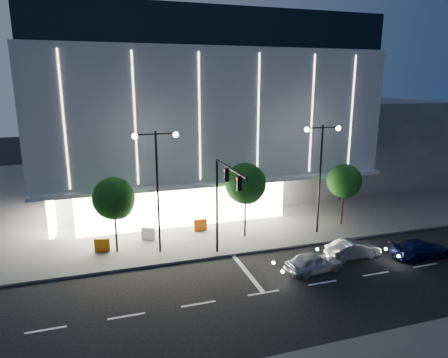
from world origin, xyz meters
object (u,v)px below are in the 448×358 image
at_px(barrier_c, 200,225).
at_px(car_third, 420,249).
at_px(tree_right, 344,183).
at_px(street_lamp_east, 321,163).
at_px(tree_mid, 246,186).
at_px(barrier_b, 149,234).
at_px(traffic_mast, 223,192).
at_px(barrier_a, 102,245).
at_px(car_second, 353,249).
at_px(tree_left, 114,201).
at_px(street_lamp_west, 157,175).
at_px(car_lead, 314,262).

bearing_deg(barrier_c, car_third, -33.11).
bearing_deg(tree_right, street_lamp_east, -161.37).
xyz_separation_m(tree_mid, car_third, (10.63, -7.32, -3.69)).
xyz_separation_m(barrier_b, barrier_c, (4.38, 0.68, 0.00)).
height_order(tree_mid, tree_right, tree_mid).
height_order(traffic_mast, barrier_a, traffic_mast).
height_order(street_lamp_east, tree_mid, street_lamp_east).
bearing_deg(car_second, car_third, -107.30).
bearing_deg(barrier_c, tree_left, -160.10).
distance_m(tree_left, car_second, 17.37).
bearing_deg(car_third, tree_left, 70.87).
bearing_deg(street_lamp_east, street_lamp_west, 180.00).
bearing_deg(car_lead, tree_mid, 10.25).
bearing_deg(barrier_a, tree_mid, 7.95).
height_order(car_third, barrier_a, car_third).
bearing_deg(street_lamp_east, car_third, -53.52).
height_order(traffic_mast, barrier_c, traffic_mast).
height_order(tree_left, car_third, tree_left).
height_order(tree_mid, barrier_b, tree_mid).
bearing_deg(car_third, tree_mid, 55.85).
relative_size(car_lead, barrier_a, 3.60).
relative_size(tree_right, barrier_c, 5.01).
distance_m(traffic_mast, tree_mid, 4.82).
bearing_deg(car_lead, car_second, -81.11).
bearing_deg(car_second, street_lamp_west, 68.88).
xyz_separation_m(car_lead, car_third, (8.45, -0.32, -0.03)).
relative_size(tree_mid, barrier_b, 5.59).
distance_m(car_second, barrier_b, 15.44).
distance_m(traffic_mast, barrier_c, 7.38).
xyz_separation_m(street_lamp_west, tree_mid, (7.03, 1.02, -1.62)).
relative_size(car_third, barrier_a, 4.02).
bearing_deg(tree_mid, barrier_c, 144.35).
bearing_deg(car_third, street_lamp_east, 36.88).
height_order(tree_left, tree_right, tree_left).
distance_m(traffic_mast, tree_right, 12.63).
bearing_deg(tree_mid, barrier_a, 178.31).
relative_size(tree_mid, car_lead, 1.55).
xyz_separation_m(tree_left, barrier_a, (-1.05, 0.33, -3.38)).
distance_m(tree_left, barrier_a, 3.56).
bearing_deg(car_lead, car_third, -99.26).
height_order(traffic_mast, street_lamp_west, street_lamp_west).
bearing_deg(barrier_a, car_second, -10.48).
distance_m(tree_left, car_lead, 14.45).
height_order(street_lamp_east, car_second, street_lamp_east).
distance_m(tree_left, car_third, 22.15).
height_order(barrier_b, barrier_c, same).
distance_m(street_lamp_west, barrier_b, 5.93).
height_order(street_lamp_east, tree_left, street_lamp_east).
height_order(car_lead, car_second, car_lead).
xyz_separation_m(traffic_mast, barrier_c, (-0.12, 5.94, -4.38)).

